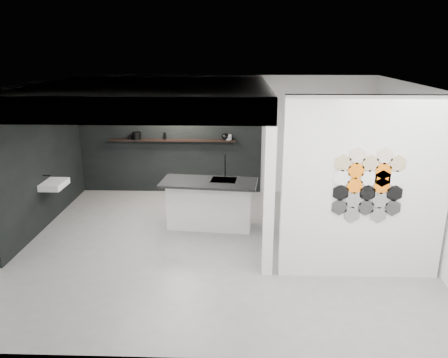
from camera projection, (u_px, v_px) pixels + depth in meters
floor at (218, 245)px, 7.90m from camera, size 7.00×6.00×0.01m
partition_panel at (364, 190)px, 6.46m from camera, size 2.45×0.15×2.80m
bay_clad_back at (169, 144)px, 10.43m from camera, size 4.40×0.04×2.35m
bay_clad_left at (45, 166)px, 8.62m from camera, size 0.04×4.00×2.35m
bulkhead at (150, 96)px, 8.14m from camera, size 4.40×4.00×0.40m
corner_column at (269, 203)px, 6.57m from camera, size 0.16×0.16×2.35m
fascia_beam at (125, 111)px, 6.31m from camera, size 4.40×0.16×0.40m
wall_basin at (54, 184)px, 8.52m from camera, size 0.40×0.60×0.12m
display_shelf at (173, 140)px, 10.29m from camera, size 3.00×0.15×0.04m
kitchen_island at (210, 203)px, 8.53m from camera, size 1.90×0.98×1.47m
stockpot at (137, 136)px, 10.29m from camera, size 0.27×0.27×0.17m
kettle at (226, 137)px, 10.22m from camera, size 0.24×0.24×0.15m
glass_bowl at (228, 138)px, 10.23m from camera, size 0.17×0.17×0.10m
glass_vase at (230, 137)px, 10.22m from camera, size 0.12×0.12×0.13m
bottle_dark at (165, 136)px, 10.27m from camera, size 0.07×0.07×0.16m
utensil_cup at (130, 137)px, 10.30m from camera, size 0.08×0.08×0.09m
hex_tile_cluster at (369, 185)px, 6.35m from camera, size 1.04×0.02×1.16m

